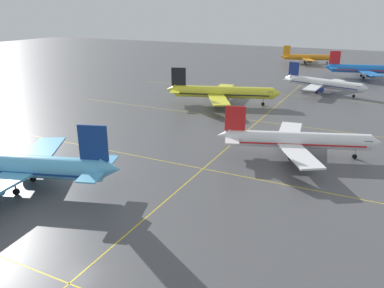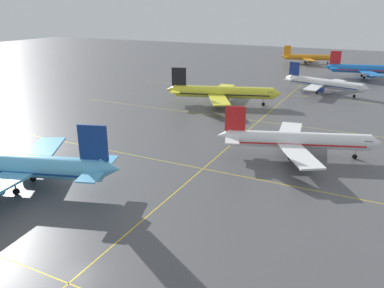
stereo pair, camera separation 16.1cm
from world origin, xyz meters
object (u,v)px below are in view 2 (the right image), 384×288
Objects in this scene: airliner_far_left_stand at (324,83)px; airliner_far_right_stand at (367,69)px; airliner_front_gate at (14,166)px; airliner_distant_taxiway at (308,57)px; airliner_third_row at (222,92)px; airliner_second_row at (297,140)px.

airliner_far_right_stand is (13.35, 43.47, 0.51)m from airliner_far_left_stand.
airliner_distant_taxiway is at bearing 84.91° from airliner_front_gate.
airliner_front_gate reaches higher than airliner_far_right_stand.
airliner_front_gate is 1.05× the size of airliner_third_row.
airliner_front_gate is 195.98m from airliner_distant_taxiway.
airliner_second_row is 1.04× the size of airliner_far_left_stand.
airliner_front_gate is at bearing -97.40° from airliner_third_row.
airliner_far_left_stand reaches higher than airliner_distant_taxiway.
airliner_third_row is at bearing -93.56° from airliner_distant_taxiway.
airliner_front_gate is at bearing -108.36° from airliner_far_right_stand.
airliner_far_right_stand is at bearing 71.64° from airliner_front_gate.
airliner_front_gate reaches higher than airliner_distant_taxiway.
airliner_distant_taxiway is (-21.16, 82.30, -0.21)m from airliner_far_left_stand.
airliner_far_right_stand is (8.31, 117.13, 0.30)m from airliner_second_row.
airliner_far_right_stand is at bearing 85.94° from airliner_second_row.
airliner_third_row is at bearing 82.60° from airliner_front_gate.
airliner_third_row reaches higher than airliner_far_right_stand.
airliner_far_left_stand is at bearing 71.15° from airliner_front_gate.
airliner_far_left_stand is (28.49, 35.35, -0.56)m from airliner_third_row.
airliner_front_gate is 1.28× the size of airliner_distant_taxiway.
airliner_third_row is 117.89m from airliner_distant_taxiway.
airliner_front_gate is 1.15× the size of airliner_second_row.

